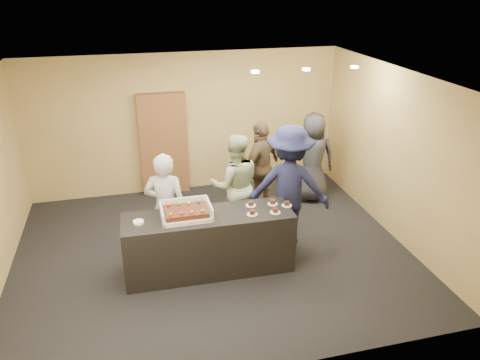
{
  "coord_description": "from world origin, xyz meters",
  "views": [
    {
      "loc": [
        -1.13,
        -6.17,
        3.99
      ],
      "look_at": [
        0.44,
        0.0,
        1.18
      ],
      "focal_mm": 35.0,
      "sensor_mm": 36.0,
      "label": 1
    }
  ],
  "objects_px": {
    "serving_counter": "(209,243)",
    "sheet_cake": "(186,211)",
    "cake_box": "(186,214)",
    "person_brown_extra": "(261,167)",
    "person_dark_suit": "(312,158)",
    "person_navy_man": "(289,187)",
    "storage_cabinet": "(164,144)",
    "person_server_grey": "(166,208)",
    "plate_stack": "(138,222)",
    "person_sage_man": "(235,185)"
  },
  "relations": [
    {
      "from": "serving_counter",
      "to": "sheet_cake",
      "type": "relative_size",
      "value": 4.11
    },
    {
      "from": "storage_cabinet",
      "to": "sheet_cake",
      "type": "bearing_deg",
      "value": -89.58
    },
    {
      "from": "cake_box",
      "to": "person_sage_man",
      "type": "relative_size",
      "value": 0.4
    },
    {
      "from": "storage_cabinet",
      "to": "sheet_cake",
      "type": "relative_size",
      "value": 3.41
    },
    {
      "from": "serving_counter",
      "to": "sheet_cake",
      "type": "distance_m",
      "value": 0.63
    },
    {
      "from": "person_sage_man",
      "to": "person_dark_suit",
      "type": "relative_size",
      "value": 1.01
    },
    {
      "from": "cake_box",
      "to": "sheet_cake",
      "type": "distance_m",
      "value": 0.06
    },
    {
      "from": "serving_counter",
      "to": "person_navy_man",
      "type": "height_order",
      "value": "person_navy_man"
    },
    {
      "from": "person_navy_man",
      "to": "person_dark_suit",
      "type": "relative_size",
      "value": 1.15
    },
    {
      "from": "person_dark_suit",
      "to": "serving_counter",
      "type": "bearing_deg",
      "value": 47.73
    },
    {
      "from": "person_server_grey",
      "to": "person_sage_man",
      "type": "height_order",
      "value": "person_sage_man"
    },
    {
      "from": "plate_stack",
      "to": "person_sage_man",
      "type": "distance_m",
      "value": 1.86
    },
    {
      "from": "sheet_cake",
      "to": "person_navy_man",
      "type": "distance_m",
      "value": 1.73
    },
    {
      "from": "person_navy_man",
      "to": "person_brown_extra",
      "type": "distance_m",
      "value": 1.17
    },
    {
      "from": "person_brown_extra",
      "to": "person_dark_suit",
      "type": "distance_m",
      "value": 1.08
    },
    {
      "from": "storage_cabinet",
      "to": "person_dark_suit",
      "type": "relative_size",
      "value": 1.17
    },
    {
      "from": "person_server_grey",
      "to": "person_dark_suit",
      "type": "distance_m",
      "value": 3.19
    },
    {
      "from": "storage_cabinet",
      "to": "person_sage_man",
      "type": "height_order",
      "value": "storage_cabinet"
    },
    {
      "from": "storage_cabinet",
      "to": "person_dark_suit",
      "type": "height_order",
      "value": "storage_cabinet"
    },
    {
      "from": "serving_counter",
      "to": "plate_stack",
      "type": "relative_size",
      "value": 16.58
    },
    {
      "from": "person_sage_man",
      "to": "person_server_grey",
      "type": "bearing_deg",
      "value": 28.15
    },
    {
      "from": "sheet_cake",
      "to": "person_navy_man",
      "type": "xyz_separation_m",
      "value": [
        1.67,
        0.47,
        -0.02
      ]
    },
    {
      "from": "serving_counter",
      "to": "person_navy_man",
      "type": "xyz_separation_m",
      "value": [
        1.37,
        0.47,
        0.53
      ]
    },
    {
      "from": "plate_stack",
      "to": "storage_cabinet",
      "type": "bearing_deg",
      "value": 77.57
    },
    {
      "from": "serving_counter",
      "to": "person_navy_man",
      "type": "relative_size",
      "value": 1.23
    },
    {
      "from": "serving_counter",
      "to": "person_dark_suit",
      "type": "xyz_separation_m",
      "value": [
        2.33,
        1.85,
        0.4
      ]
    },
    {
      "from": "person_sage_man",
      "to": "sheet_cake",
      "type": "bearing_deg",
      "value": 50.32
    },
    {
      "from": "storage_cabinet",
      "to": "person_dark_suit",
      "type": "xyz_separation_m",
      "value": [
        2.65,
        -1.02,
        -0.15
      ]
    },
    {
      "from": "plate_stack",
      "to": "person_server_grey",
      "type": "xyz_separation_m",
      "value": [
        0.41,
        0.45,
        -0.07
      ]
    },
    {
      "from": "serving_counter",
      "to": "person_navy_man",
      "type": "bearing_deg",
      "value": 20.07
    },
    {
      "from": "cake_box",
      "to": "person_brown_extra",
      "type": "height_order",
      "value": "person_brown_extra"
    },
    {
      "from": "sheet_cake",
      "to": "plate_stack",
      "type": "xyz_separation_m",
      "value": [
        -0.65,
        0.0,
        -0.08
      ]
    },
    {
      "from": "serving_counter",
      "to": "storage_cabinet",
      "type": "xyz_separation_m",
      "value": [
        -0.32,
        2.86,
        0.55
      ]
    },
    {
      "from": "person_brown_extra",
      "to": "cake_box",
      "type": "bearing_deg",
      "value": 5.18
    },
    {
      "from": "sheet_cake",
      "to": "person_brown_extra",
      "type": "bearing_deg",
      "value": 46.02
    },
    {
      "from": "sheet_cake",
      "to": "person_dark_suit",
      "type": "distance_m",
      "value": 3.22
    },
    {
      "from": "person_navy_man",
      "to": "sheet_cake",
      "type": "bearing_deg",
      "value": 36.71
    },
    {
      "from": "person_dark_suit",
      "to": "person_brown_extra",
      "type": "bearing_deg",
      "value": 21.08
    },
    {
      "from": "person_sage_man",
      "to": "plate_stack",
      "type": "bearing_deg",
      "value": 35.63
    },
    {
      "from": "person_brown_extra",
      "to": "person_dark_suit",
      "type": "xyz_separation_m",
      "value": [
        1.06,
        0.22,
        -0.0
      ]
    },
    {
      "from": "serving_counter",
      "to": "person_server_grey",
      "type": "relative_size",
      "value": 1.41
    },
    {
      "from": "serving_counter",
      "to": "person_sage_man",
      "type": "xyz_separation_m",
      "value": [
        0.63,
        0.97,
        0.41
      ]
    },
    {
      "from": "person_dark_suit",
      "to": "cake_box",
      "type": "bearing_deg",
      "value": 44.0
    },
    {
      "from": "storage_cabinet",
      "to": "cake_box",
      "type": "bearing_deg",
      "value": -89.57
    },
    {
      "from": "person_navy_man",
      "to": "cake_box",
      "type": "bearing_deg",
      "value": 35.9
    },
    {
      "from": "plate_stack",
      "to": "person_server_grey",
      "type": "height_order",
      "value": "person_server_grey"
    },
    {
      "from": "sheet_cake",
      "to": "person_dark_suit",
      "type": "bearing_deg",
      "value": 35.09
    },
    {
      "from": "person_sage_man",
      "to": "person_brown_extra",
      "type": "distance_m",
      "value": 0.91
    },
    {
      "from": "person_server_grey",
      "to": "person_navy_man",
      "type": "xyz_separation_m",
      "value": [
        1.91,
        0.02,
        0.12
      ]
    },
    {
      "from": "person_sage_man",
      "to": "person_brown_extra",
      "type": "xyz_separation_m",
      "value": [
        0.64,
        0.65,
        -0.01
      ]
    }
  ]
}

